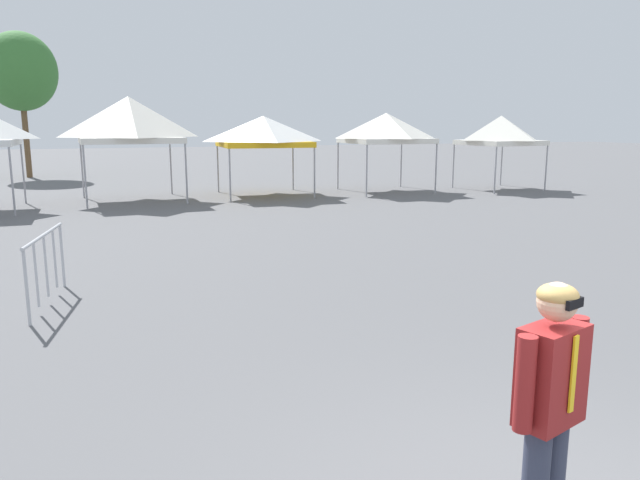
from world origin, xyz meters
TOP-DOWN VIEW (x-y plane):
  - canopy_tent_far_left at (-1.18, 19.52)m, footprint 3.44×3.44m
  - canopy_tent_behind_center at (3.60, 19.53)m, footprint 3.43×3.43m
  - canopy_tent_far_right at (8.48, 19.06)m, footprint 3.13×3.13m
  - canopy_tent_behind_right at (13.21, 18.09)m, footprint 2.92×2.92m
  - person_foreground at (-0.17, 0.05)m, footprint 0.63×0.35m
  - tree_behind_tents_right at (-5.39, 31.32)m, footprint 3.47×3.47m
  - crowd_barrier_mid_lot at (-3.30, 7.06)m, footprint 0.44×2.07m

SIDE VIEW (x-z plane):
  - crowd_barrier_mid_lot at x=-3.30m, z-range 0.22..1.29m
  - person_foreground at x=-0.17m, z-range 0.14..1.92m
  - canopy_tent_behind_center at x=3.60m, z-range 0.91..3.87m
  - canopy_tent_behind_right at x=13.21m, z-range 0.90..3.91m
  - canopy_tent_far_right at x=8.48m, z-range 0.96..4.05m
  - canopy_tent_far_left at x=-1.18m, z-range 1.01..4.61m
  - tree_behind_tents_right at x=-5.39m, z-range 1.63..8.75m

